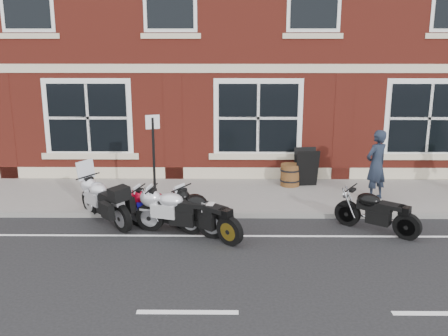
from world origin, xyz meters
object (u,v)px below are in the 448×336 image
Objects in this scene: a_board_sign at (306,167)px; barrel_planter at (290,175)px; moto_sport_red at (163,208)px; parking_sign at (154,156)px; moto_sport_silver at (179,210)px; pedestrian_left at (376,165)px; moto_naked_black at (376,210)px; moto_touring_silver at (105,199)px; moto_sport_black at (204,212)px.

a_board_sign is 0.52m from barrel_planter.
parking_sign reaches higher than moto_sport_red.
a_board_sign is at bearing 11.59° from parking_sign.
pedestrian_left is (4.90, 2.22, 0.49)m from moto_sport_silver.
a_board_sign is (-1.03, 3.38, 0.14)m from moto_naked_black.
barrel_planter is at bearing -22.45° from moto_sport_silver.
moto_sport_silver is 1.94× the size of a_board_sign.
parking_sign is (-4.02, -2.33, 0.83)m from a_board_sign.
moto_sport_red is at bearing 72.07° from moto_sport_silver.
parking_sign reaches higher than moto_naked_black.
a_board_sign is (3.31, 3.55, 0.10)m from moto_sport_silver.
moto_touring_silver is 5.85m from a_board_sign.
moto_sport_red is 4.55m from barrel_planter.
moto_sport_silver is 4.35m from moto_naked_black.
moto_sport_silver is at bearing -63.70° from moto_touring_silver.
barrel_planter is (3.24, 3.19, -0.07)m from moto_sport_red.
moto_touring_silver reaches higher than barrel_planter.
moto_sport_silver is at bearing -102.96° from moto_sport_red.
barrel_planter is 4.33m from parking_sign.
a_board_sign is 0.45× the size of parking_sign.
moto_sport_red is 1.12× the size of moto_sport_black.
moto_naked_black is 2.57× the size of barrel_planter.
pedestrian_left is 0.78× the size of parking_sign.
a_board_sign reaches higher than moto_sport_silver.
moto_sport_black is at bearing -4.61° from pedestrian_left.
moto_touring_silver is 5.40m from barrel_planter.
moto_sport_black reaches higher than moto_sport_red.
a_board_sign is (-1.59, 1.33, -0.39)m from pedestrian_left.
pedestrian_left reaches higher than moto_sport_black.
pedestrian_left is at bearing 23.07° from moto_naked_black.
moto_sport_red is at bearing -145.09° from a_board_sign.
moto_touring_silver is 0.71× the size of parking_sign.
moto_sport_silver reaches higher than moto_sport_red.
parking_sign reaches higher than a_board_sign.
moto_naked_black is at bearing -30.25° from parking_sign.
pedestrian_left is 1.73× the size of a_board_sign.
moto_touring_silver is 1.01× the size of moto_sport_black.
parking_sign reaches higher than barrel_planter.
a_board_sign is at bearing -72.62° from pedestrian_left.
moto_naked_black is 3.63m from barrel_planter.
moto_naked_black is (4.34, 0.17, -0.04)m from moto_sport_silver.
moto_sport_silver reaches higher than moto_sport_black.
moto_touring_silver is at bearing 111.67° from moto_sport_black.
a_board_sign is 1.69× the size of barrel_planter.
moto_sport_red is at bearing -135.39° from barrel_planter.
moto_naked_black is 0.69× the size of parking_sign.
moto_sport_black is at bearing -84.71° from moto_sport_silver.
moto_sport_silver is 3.28× the size of barrel_planter.
parking_sign is at bearing -17.44° from moto_touring_silver.
moto_touring_silver reaches higher than moto_sport_silver.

